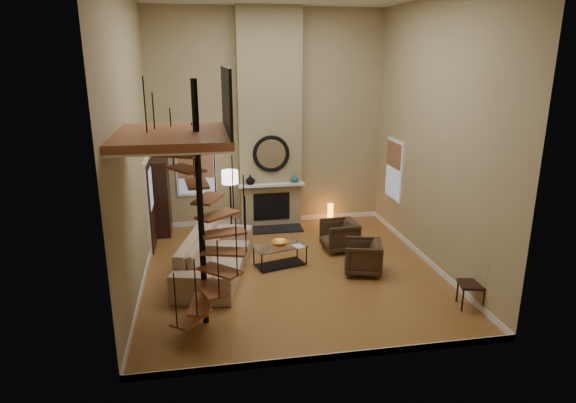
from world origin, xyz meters
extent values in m
cube|color=#B07638|center=(0.00, 0.00, -0.01)|extent=(6.00, 6.50, 0.01)
cube|color=tan|center=(0.00, 3.25, 2.75)|extent=(6.00, 0.02, 5.50)
cube|color=tan|center=(0.00, -3.25, 2.75)|extent=(6.00, 0.02, 5.50)
cube|color=tan|center=(-3.00, 0.00, 2.75)|extent=(0.02, 6.50, 5.50)
cube|color=tan|center=(3.00, 0.00, 2.75)|extent=(0.02, 6.50, 5.50)
cube|color=white|center=(0.00, 3.24, 0.06)|extent=(6.00, 0.02, 0.12)
cube|color=white|center=(0.00, -3.24, 0.06)|extent=(6.00, 0.02, 0.12)
cube|color=white|center=(-2.99, 0.00, 0.06)|extent=(0.02, 6.50, 0.12)
cube|color=white|center=(2.99, 0.00, 0.06)|extent=(0.02, 6.50, 0.12)
cube|color=#958761|center=(0.00, 3.06, 2.75)|extent=(1.60, 0.38, 5.50)
cube|color=black|center=(0.00, 2.57, 0.02)|extent=(1.50, 0.60, 0.04)
cube|color=black|center=(0.00, 2.86, 0.55)|extent=(0.95, 0.02, 0.72)
cube|color=white|center=(0.00, 2.78, 1.15)|extent=(1.70, 0.18, 0.06)
torus|color=black|center=(0.00, 2.84, 1.95)|extent=(0.94, 0.10, 0.94)
cylinder|color=white|center=(0.00, 2.85, 1.95)|extent=(0.80, 0.01, 0.80)
imported|color=black|center=(-0.55, 2.82, 1.30)|extent=(0.24, 0.24, 0.25)
imported|color=#1C5963|center=(0.60, 2.82, 1.28)|extent=(0.20, 0.20, 0.21)
cube|color=white|center=(-1.90, 3.23, 1.60)|extent=(1.02, 0.04, 1.52)
cube|color=#8C9EB2|center=(-1.90, 3.21, 1.60)|extent=(0.90, 0.01, 1.40)
cube|color=#A47049|center=(-1.90, 3.19, 1.81)|extent=(0.90, 0.01, 0.98)
cube|color=white|center=(2.98, 2.00, 1.60)|extent=(0.04, 1.02, 1.52)
cube|color=#8C9EB2|center=(2.96, 2.00, 1.60)|extent=(0.01, 0.90, 1.40)
cube|color=#A47049|center=(2.94, 2.00, 1.98)|extent=(0.01, 0.90, 0.63)
cube|color=white|center=(-2.97, 1.80, 1.05)|extent=(0.06, 1.05, 2.16)
cube|color=black|center=(-2.94, 1.80, 1.02)|extent=(0.05, 0.90, 2.05)
cube|color=#8C9EB2|center=(-2.90, 1.80, 1.45)|extent=(0.01, 0.60, 0.90)
cube|color=#995432|center=(-2.15, -1.80, 3.18)|extent=(1.70, 2.20, 0.12)
cube|color=white|center=(-2.15, -1.80, 3.10)|extent=(1.70, 2.20, 0.03)
cube|color=black|center=(-1.33, -1.80, 3.71)|extent=(0.04, 2.20, 0.94)
cylinder|color=black|center=(-1.80, -1.80, 2.01)|extent=(0.10, 0.10, 4.02)
cube|color=#995432|center=(-2.02, -2.08, 0.26)|extent=(0.71, 0.78, 0.04)
cylinder|color=black|center=(-2.24, -2.37, 0.73)|extent=(0.02, 0.02, 0.94)
cube|color=#995432|center=(-1.86, -2.15, 0.52)|extent=(0.46, 0.77, 0.04)
cylinder|color=black|center=(-1.93, -2.51, 0.99)|extent=(0.02, 0.02, 0.94)
cube|color=#995432|center=(-1.69, -2.14, 0.78)|extent=(0.55, 0.79, 0.04)
cylinder|color=black|center=(-1.58, -2.48, 1.25)|extent=(0.02, 0.02, 0.94)
cube|color=#995432|center=(-1.54, -2.05, 1.04)|extent=(0.75, 0.74, 0.04)
cylinder|color=black|center=(-1.28, -2.30, 1.51)|extent=(0.02, 0.02, 0.94)
cube|color=#995432|center=(-1.45, -1.90, 1.30)|extent=(0.79, 0.53, 0.04)
cylinder|color=black|center=(-1.11, -2.00, 1.77)|extent=(0.02, 0.02, 0.94)
cube|color=#995432|center=(-1.45, -1.73, 1.56)|extent=(0.77, 0.48, 0.04)
cylinder|color=black|center=(-1.10, -1.65, 2.03)|extent=(0.02, 0.02, 0.94)
cube|color=#995432|center=(-1.52, -1.57, 1.82)|extent=(0.77, 0.72, 0.04)
cylinder|color=black|center=(-1.25, -1.34, 2.29)|extent=(0.02, 0.02, 0.94)
cube|color=#995432|center=(-1.67, -1.47, 2.08)|extent=(0.58, 0.79, 0.04)
cylinder|color=black|center=(-1.53, -1.13, 2.55)|extent=(0.02, 0.02, 0.94)
cube|color=#995432|center=(-1.84, -1.44, 2.34)|extent=(0.41, 0.75, 0.04)
cylinder|color=black|center=(-1.88, -1.08, 2.81)|extent=(0.02, 0.02, 0.94)
cube|color=#995432|center=(-2.00, -1.50, 2.60)|extent=(0.68, 0.79, 0.04)
cylinder|color=black|center=(-2.20, -1.20, 3.07)|extent=(0.02, 0.02, 0.94)
cube|color=#995432|center=(-2.12, -1.63, 2.86)|extent=(0.80, 0.64, 0.04)
cylinder|color=black|center=(-2.44, -1.46, 3.33)|extent=(0.02, 0.02, 0.94)
cube|color=#995432|center=(-2.16, -1.80, 3.12)|extent=(0.72, 0.34, 0.04)
cylinder|color=black|center=(-2.52, -1.80, 3.59)|extent=(0.02, 0.02, 0.94)
cube|color=black|center=(-2.78, 2.82, 0.95)|extent=(0.40, 0.85, 1.89)
imported|color=tan|center=(-1.57, 0.19, 0.40)|extent=(1.81, 3.12, 0.86)
imported|color=#3F2B1D|center=(1.37, 0.95, 0.35)|extent=(0.82, 0.80, 0.70)
imported|color=#3F2B1D|center=(1.50, -0.38, 0.35)|extent=(0.93, 0.91, 0.69)
cube|color=silver|center=(-0.18, 0.32, 0.44)|extent=(1.22, 0.84, 0.02)
cube|color=black|center=(-0.18, 0.32, 0.03)|extent=(1.10, 0.72, 0.01)
cylinder|color=black|center=(-0.62, -0.04, 0.22)|extent=(0.03, 0.03, 0.41)
cylinder|color=black|center=(0.38, 0.25, 0.22)|extent=(0.03, 0.03, 0.41)
cylinder|color=black|center=(-0.74, 0.38, 0.22)|extent=(0.03, 0.03, 0.41)
cylinder|color=black|center=(0.26, 0.67, 0.22)|extent=(0.03, 0.03, 0.41)
imported|color=orange|center=(-0.18, 0.37, 0.50)|extent=(0.36, 0.36, 0.09)
imported|color=gray|center=(0.17, 0.17, 0.46)|extent=(0.29, 0.32, 0.03)
cylinder|color=black|center=(-1.10, 2.17, 0.01)|extent=(0.36, 0.36, 0.03)
cylinder|color=black|center=(-1.10, 2.17, 0.80)|extent=(0.04, 0.04, 1.53)
cylinder|color=#F2E5C6|center=(-1.10, 2.17, 1.55)|extent=(0.40, 0.40, 0.32)
cylinder|color=orange|center=(1.60, 2.91, 0.25)|extent=(0.15, 0.15, 0.55)
cube|color=black|center=(2.87, -2.09, 0.44)|extent=(0.51, 0.51, 0.05)
cube|color=black|center=(3.07, -2.14, 0.70)|extent=(0.14, 0.40, 0.50)
cylinder|color=black|center=(2.65, -2.22, 0.21)|extent=(0.04, 0.04, 0.40)
cylinder|color=black|center=(3.00, -2.31, 0.21)|extent=(0.04, 0.04, 0.40)
cylinder|color=black|center=(2.74, -1.87, 0.21)|extent=(0.04, 0.04, 0.40)
cylinder|color=black|center=(3.09, -1.96, 0.21)|extent=(0.04, 0.04, 0.40)
camera|label=1|loc=(-1.74, -9.40, 4.34)|focal=30.90mm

